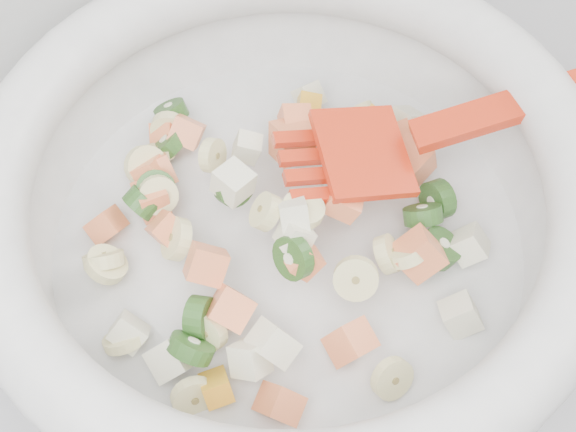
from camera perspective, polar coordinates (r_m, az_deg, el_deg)
mixing_bowl at (r=0.54m, az=0.03°, el=0.69°), size 0.49×0.39×0.12m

